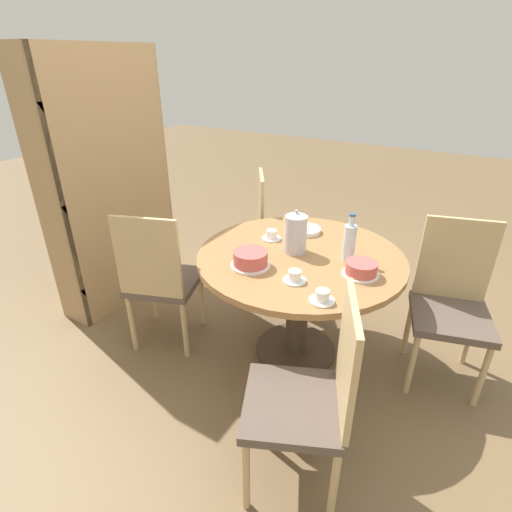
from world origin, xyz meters
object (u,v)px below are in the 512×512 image
Objects in this scene: cup_a at (322,297)px; cup_b at (295,277)px; bookshelf at (111,193)px; cake_main at (250,259)px; chair_c at (277,230)px; cake_second at (361,269)px; cup_c at (272,235)px; coffee_pot at (296,233)px; water_bottle at (349,241)px; chair_a at (311,395)px; chair_b at (451,301)px; chair_d at (160,278)px.

cup_a is 1.00× the size of cup_b.
bookshelf is 1.35m from cake_main.
chair_c is 7.82× the size of cup_a.
chair_c is at bearing 50.45° from cake_second.
coffee_pot is at bearing -112.50° from cup_c.
chair_c reaches higher than cake_second.
water_bottle reaches higher than cup_a.
cake_main is at bearing 86.12° from cup_b.
cup_a is (0.36, 0.12, 0.24)m from chair_a.
water_bottle reaches higher than cup_c.
cup_c is (-0.20, 1.07, 0.24)m from chair_b.
cake_second is (-0.75, -0.91, 0.25)m from chair_c.
bookshelf is 1.77m from water_bottle.
cake_main is 1.12× the size of cake_second.
chair_b is 1.18m from cake_main.
cake_main is 0.28m from cup_b.
chair_a is 1.00× the size of chair_b.
coffee_pot is at bearing 102.21° from water_bottle.
chair_c is at bearing 128.01° from bookshelf.
bookshelf is 14.95× the size of cup_a.
cup_a is (-0.33, -1.81, -0.12)m from bookshelf.
cup_b is 0.53m from cup_c.
bookshelf is 14.95× the size of cup_c.
bookshelf is (-0.76, 0.98, 0.36)m from chair_c.
chair_a is at bearing -176.08° from cake_second.
chair_d is at bearing 117.35° from coffee_pot.
chair_c is 1.20m from cake_second.
cup_b is at bearing -155.78° from chair_b.
chair_d is 4.91× the size of cake_second.
chair_d is at bearing 113.29° from water_bottle.
chair_b is 7.82× the size of cup_c.
cake_second reaches higher than cup_b.
cup_a is (-0.48, -0.05, -0.09)m from water_bottle.
chair_d is at bearing 88.48° from cup_a.
cake_main is (-0.36, 0.43, -0.07)m from water_bottle.
coffee_pot is 2.15× the size of cup_a.
cake_main is at bearing 111.64° from cake_second.
chair_a reaches higher than cup_b.
cup_b is at bearing 179.90° from chair_c.
cup_c is at bearing 67.50° from coffee_pot.
cake_main is (-0.29, 0.13, -0.08)m from coffee_pot.
chair_a is at bearing -129.09° from cake_main.
cake_second is 1.59× the size of cup_b.
water_bottle is (-0.22, 0.56, 0.33)m from chair_b.
coffee_pot reaches higher than cup_c.
coffee_pot is (0.09, -1.46, -0.02)m from bookshelf.
chair_d is (-0.67, 1.61, 0.00)m from chair_b.
water_bottle is at bearing -174.28° from chair_b.
cake_main is (-0.97, -0.36, 0.26)m from chair_c.
cup_a is (-0.34, 0.07, -0.01)m from cake_second.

